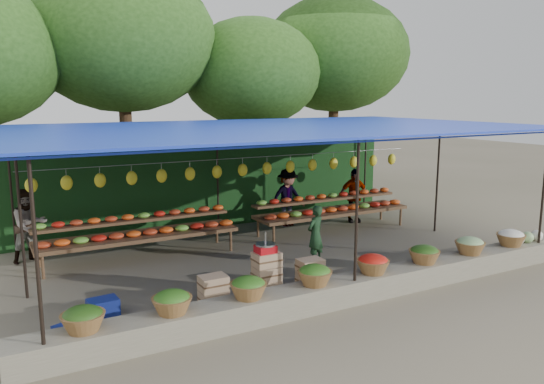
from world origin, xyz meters
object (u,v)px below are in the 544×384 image
weighing_scale (265,248)px  vendor_seated (315,234)px  blue_crate_front (75,334)px  blue_crate_back (103,307)px  crate_counter (265,278)px

weighing_scale → vendor_seated: bearing=32.2°
weighing_scale → blue_crate_front: (-3.22, -0.38, -0.70)m
vendor_seated → blue_crate_back: bearing=-13.4°
vendor_seated → blue_crate_front: size_ratio=2.40×
blue_crate_front → blue_crate_back: (0.54, 0.83, -0.01)m
blue_crate_back → blue_crate_front: bearing=-127.6°
vendor_seated → blue_crate_front: bearing=-5.3°
crate_counter → weighing_scale: 0.55m
crate_counter → blue_crate_front: 3.24m
vendor_seated → crate_counter: bearing=10.2°
vendor_seated → blue_crate_back: (-4.44, -0.67, -0.47)m
vendor_seated → blue_crate_front: vendor_seated is taller
crate_counter → blue_crate_front: (-3.21, -0.38, -0.16)m
vendor_seated → blue_crate_back: size_ratio=2.65×
blue_crate_back → weighing_scale: bearing=-13.8°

